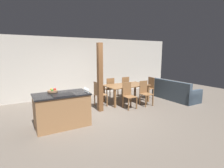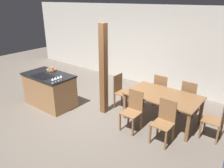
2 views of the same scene
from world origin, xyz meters
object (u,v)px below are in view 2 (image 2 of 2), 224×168
Objects in this scene: dining_chair_near_right at (164,121)px; dining_chair_far_right at (189,97)px; dining_chair_head_end at (121,91)px; fruit_bowl at (51,70)px; dining_chair_foot_end at (217,120)px; wine_glass_far at (58,77)px; wine_glass_middle at (55,78)px; kitchen_island at (50,90)px; dining_table at (163,98)px; dining_chair_far_left at (161,90)px; wine_glass_end at (61,76)px; timber_post at (104,71)px; dining_chair_near_left at (133,110)px; wine_glass_near at (52,79)px.

dining_chair_near_right is 1.47m from dining_chair_far_right.
dining_chair_far_right is at bearing -65.82° from dining_chair_head_end.
fruit_bowl reaches higher than dining_chair_foot_end.
fruit_bowl is 2.02× the size of wine_glass_far.
dining_chair_foot_end is (0.86, 0.74, 0.00)m from dining_chair_near_right.
wine_glass_middle reaches higher than fruit_bowl.
dining_chair_far_right is at bearing 29.53° from kitchen_island.
dining_chair_head_end and dining_chair_foot_end have the same top height.
dining_table is 0.85m from dining_chair_far_left.
wine_glass_middle is 2.80m from dining_chair_near_right.
dining_chair_head_end is at bearing 53.73° from wine_glass_middle.
wine_glass_far reaches higher than fruit_bowl.
dining_chair_foot_end is (3.52, 1.22, -0.54)m from wine_glass_end.
kitchen_island is 1.76m from timber_post.
timber_post reaches higher than wine_glass_middle.
timber_post is at bearing 159.29° from dining_chair_head_end.
dining_table is 1.85× the size of dining_chair_foot_end.
timber_post reaches higher than dining_chair_near_left.
wine_glass_middle is 0.14× the size of dining_chair_foot_end.
wine_glass_end is at bearing 46.16° from dining_chair_far_left.
dining_chair_far_left is at bearing 36.58° from kitchen_island.
dining_table is (2.27, 1.39, -0.40)m from wine_glass_middle.
dining_chair_far_right and dining_chair_foot_end have the same top height.
kitchen_island is at bearing -170.93° from dining_chair_near_left.
dining_chair_near_right is at bearing -6.87° from timber_post.
fruit_bowl is 1.02m from wine_glass_near.
kitchen_island is 1.54× the size of dining_chair_far_right.
timber_post reaches higher than wine_glass_far.
timber_post reaches higher than kitchen_island.
dining_chair_near_right is (2.66, 0.57, -0.54)m from wine_glass_far.
fruit_bowl is at bearing 153.13° from wine_glass_far.
dining_chair_far_right is at bearing 25.00° from fruit_bowl.
wine_glass_end is at bearing 90.00° from wine_glass_near.
fruit_bowl is 2.10m from dining_chair_head_end.
wine_glass_far is 2.78m from dining_chair_near_right.
dining_table is 1.85× the size of dining_chair_far_right.
dining_chair_far_left is at bearing -49.28° from dining_chair_head_end.
wine_glass_near is at bearing -130.61° from timber_post.
wine_glass_end is at bearing -21.85° from fruit_bowl.
wine_glass_near is 0.14× the size of dining_chair_near_left.
timber_post is at bearing 173.13° from dining_chair_near_right.
fruit_bowl reaches higher than kitchen_island.
wine_glass_middle is at bearing -90.00° from wine_glass_end.
wine_glass_middle reaches higher than dining_table.
wine_glass_far is 2.04m from dining_chair_near_left.
dining_chair_near_left is 1.13m from dining_chair_head_end.
fruit_bowl is at bearing 31.04° from dining_chair_far_left.
dining_chair_far_right is at bearing 38.66° from wine_glass_middle.
dining_chair_near_right is 1.00× the size of dining_chair_foot_end.
wine_glass_near is 0.17m from wine_glass_far.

